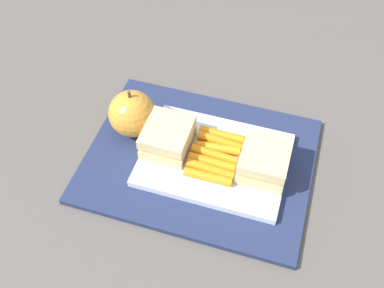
% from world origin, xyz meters
% --- Properties ---
extents(ground_plane, '(2.40, 2.40, 0.00)m').
position_xyz_m(ground_plane, '(0.00, 0.00, 0.00)').
color(ground_plane, '#56514C').
extents(lunchbag_mat, '(0.36, 0.28, 0.01)m').
position_xyz_m(lunchbag_mat, '(0.00, 0.00, 0.01)').
color(lunchbag_mat, navy).
rests_on(lunchbag_mat, ground_plane).
extents(food_tray, '(0.23, 0.17, 0.01)m').
position_xyz_m(food_tray, '(-0.03, 0.00, 0.02)').
color(food_tray, white).
rests_on(food_tray, lunchbag_mat).
extents(sandwich_half_left, '(0.07, 0.08, 0.04)m').
position_xyz_m(sandwich_half_left, '(-0.10, 0.00, 0.04)').
color(sandwich_half_left, '#DBC189').
rests_on(sandwich_half_left, food_tray).
extents(sandwich_half_right, '(0.07, 0.08, 0.04)m').
position_xyz_m(sandwich_half_right, '(0.05, 0.00, 0.04)').
color(sandwich_half_right, '#DBC189').
rests_on(sandwich_half_right, food_tray).
extents(carrot_sticks_bundle, '(0.08, 0.10, 0.02)m').
position_xyz_m(carrot_sticks_bundle, '(-0.03, 0.00, 0.03)').
color(carrot_sticks_bundle, orange).
rests_on(carrot_sticks_bundle, food_tray).
extents(apple, '(0.08, 0.08, 0.09)m').
position_xyz_m(apple, '(0.12, -0.03, 0.05)').
color(apple, gold).
rests_on(apple, lunchbag_mat).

